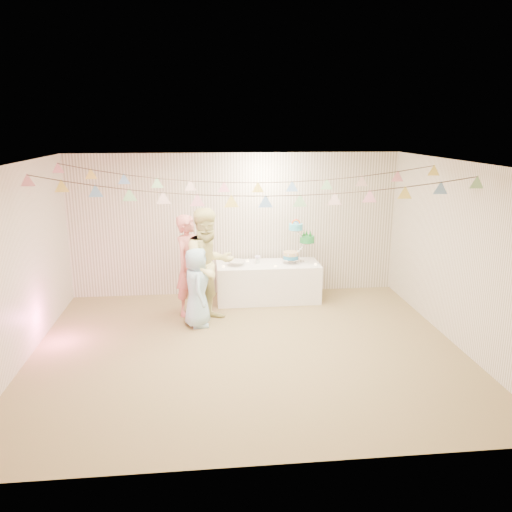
{
  "coord_description": "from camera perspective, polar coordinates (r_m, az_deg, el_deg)",
  "views": [
    {
      "loc": [
        -0.55,
        -6.47,
        3.08
      ],
      "look_at": [
        0.2,
        0.8,
        1.15
      ],
      "focal_mm": 35.0,
      "sensor_mm": 36.0,
      "label": 1
    }
  ],
  "objects": [
    {
      "name": "tealight_3",
      "position": [
        9.13,
        3.39,
        -0.35
      ],
      "size": [
        0.04,
        0.04,
        0.03
      ],
      "primitive_type": "cylinder",
      "color": "#FFD88C",
      "rests_on": "table"
    },
    {
      "name": "tealight_1",
      "position": [
        9.01,
        -0.96,
        -0.54
      ],
      "size": [
        0.04,
        0.04,
        0.03
      ],
      "primitive_type": "cylinder",
      "color": "#FFD88C",
      "rests_on": "table"
    },
    {
      "name": "bunting_back",
      "position": [
        7.63,
        -1.75,
        9.29
      ],
      "size": [
        5.6,
        1.1,
        0.4
      ],
      "primitive_type": null,
      "color": "pink",
      "rests_on": "ceiling"
    },
    {
      "name": "table",
      "position": [
        8.98,
        1.37,
        -2.98
      ],
      "size": [
        1.82,
        0.73,
        0.68
      ],
      "primitive_type": "cube",
      "color": "white",
      "rests_on": "floor"
    },
    {
      "name": "cake_stand",
      "position": [
        8.9,
        4.88,
        1.99
      ],
      "size": [
        0.66,
        0.39,
        0.73
      ],
      "primitive_type": null,
      "color": "silver",
      "rests_on": "table"
    },
    {
      "name": "right_wall",
      "position": [
        7.59,
        22.18,
        0.11
      ],
      "size": [
        5.0,
        5.0,
        0.0
      ],
      "primitive_type": "plane",
      "color": "silver",
      "rests_on": "ground"
    },
    {
      "name": "floor",
      "position": [
        7.19,
        -0.95,
        -10.58
      ],
      "size": [
        6.0,
        6.0,
        0.0
      ],
      "primitive_type": "plane",
      "color": "olive",
      "rests_on": "ground"
    },
    {
      "name": "tealight_4",
      "position": [
        8.84,
        6.82,
        -0.94
      ],
      "size": [
        0.04,
        0.04,
        0.03
      ],
      "primitive_type": "cylinder",
      "color": "#FFD88C",
      "rests_on": "table"
    },
    {
      "name": "bunting_front",
      "position": [
        6.34,
        -0.88,
        7.9
      ],
      "size": [
        5.6,
        0.9,
        0.36
      ],
      "primitive_type": null,
      "color": "#72A5E5",
      "rests_on": "ceiling"
    },
    {
      "name": "cake_middle",
      "position": [
        9.03,
        5.9,
        2.08
      ],
      "size": [
        0.27,
        0.27,
        0.22
      ],
      "primitive_type": null,
      "color": "#1E8D3D",
      "rests_on": "cake_stand"
    },
    {
      "name": "person_child",
      "position": [
        7.82,
        -6.78,
        -3.58
      ],
      "size": [
        0.46,
        0.65,
        1.26
      ],
      "primitive_type": "imported",
      "rotation": [
        0.0,
        0.0,
        1.67
      ],
      "color": "#A7D4EC",
      "rests_on": "floor"
    },
    {
      "name": "left_wall",
      "position": [
        7.15,
        -25.72,
        -1.14
      ],
      "size": [
        5.0,
        5.0,
        0.0
      ],
      "primitive_type": "plane",
      "color": "silver",
      "rests_on": "ground"
    },
    {
      "name": "front_wall",
      "position": [
        4.39,
        1.85,
        -9.17
      ],
      "size": [
        6.0,
        6.0,
        0.0
      ],
      "primitive_type": "plane",
      "color": "silver",
      "rests_on": "ground"
    },
    {
      "name": "person_adult_a",
      "position": [
        8.26,
        -7.62,
        -1.06
      ],
      "size": [
        0.67,
        0.73,
        1.68
      ],
      "primitive_type": "imported",
      "rotation": [
        0.0,
        0.0,
        1.02
      ],
      "color": "#DB7972",
      "rests_on": "floor"
    },
    {
      "name": "cake_bottom",
      "position": [
        8.89,
        3.96,
        0.13
      ],
      "size": [
        0.31,
        0.31,
        0.15
      ],
      "primitive_type": null,
      "color": "teal",
      "rests_on": "cake_stand"
    },
    {
      "name": "ceiling",
      "position": [
        6.51,
        -1.04,
        10.56
      ],
      "size": [
        6.0,
        6.0,
        0.0
      ],
      "primitive_type": "plane",
      "color": "silver",
      "rests_on": "ground"
    },
    {
      "name": "person_adult_b",
      "position": [
        7.91,
        -5.44,
        -1.12
      ],
      "size": [
        1.12,
        1.05,
        1.84
      ],
      "primitive_type": "imported",
      "rotation": [
        0.0,
        0.0,
        0.53
      ],
      "color": "#DFD689",
      "rests_on": "floor"
    },
    {
      "name": "tealight_2",
      "position": [
        8.68,
        2.23,
        -1.15
      ],
      "size": [
        0.04,
        0.04,
        0.03
      ],
      "primitive_type": "cylinder",
      "color": "#FFD88C",
      "rests_on": "table"
    },
    {
      "name": "posy",
      "position": [
        8.87,
        0.18,
        0.05
      ],
      "size": [
        0.13,
        0.13,
        0.15
      ],
      "primitive_type": null,
      "color": "white",
      "rests_on": "table"
    },
    {
      "name": "platter",
      "position": [
        8.76,
        -2.22,
        -0.59
      ],
      "size": [
        0.31,
        0.31,
        0.02
      ],
      "primitive_type": "cylinder",
      "color": "white",
      "rests_on": "table"
    },
    {
      "name": "back_wall",
      "position": [
        9.16,
        -2.34,
        3.58
      ],
      "size": [
        6.0,
        6.0,
        0.0
      ],
      "primitive_type": "plane",
      "color": "silver",
      "rests_on": "ground"
    },
    {
      "name": "cake_top_tier",
      "position": [
        8.81,
        4.57,
        3.59
      ],
      "size": [
        0.25,
        0.25,
        0.19
      ],
      "primitive_type": null,
      "color": "#45C1DB",
      "rests_on": "cake_stand"
    },
    {
      "name": "tealight_0",
      "position": [
        8.67,
        -3.74,
        -1.19
      ],
      "size": [
        0.04,
        0.04,
        0.03
      ],
      "primitive_type": "cylinder",
      "color": "#FFD88C",
      "rests_on": "table"
    }
  ]
}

